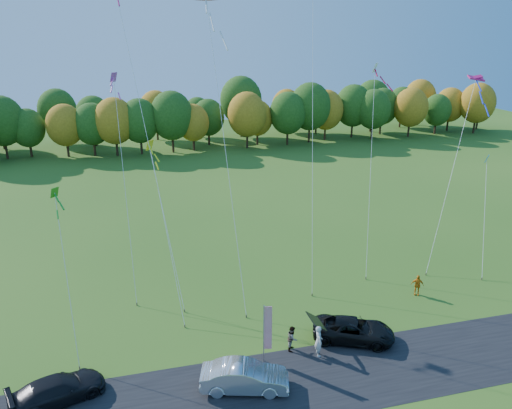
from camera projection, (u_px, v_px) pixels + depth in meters
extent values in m
plane|color=#2B5817|center=(280.00, 341.00, 31.23)|extent=(160.00, 160.00, 0.00)
cube|color=black|center=(302.00, 382.00, 27.57)|extent=(90.00, 6.00, 0.01)
imported|color=black|center=(354.00, 330.00, 31.09)|extent=(5.54, 4.20, 1.40)
imported|color=silver|center=(245.00, 377.00, 26.78)|extent=(5.01, 2.88, 1.56)
imported|color=black|center=(58.00, 390.00, 25.96)|extent=(5.17, 3.47, 1.39)
imported|color=silver|center=(319.00, 341.00, 29.55)|extent=(0.52, 0.75, 1.96)
imported|color=gray|center=(292.00, 338.00, 30.13)|extent=(0.87, 0.95, 1.58)
imported|color=orange|center=(417.00, 285.00, 36.37)|extent=(1.00, 0.76, 1.58)
cylinder|color=#999999|center=(264.00, 334.00, 28.68)|extent=(0.06, 0.06, 3.74)
cube|color=red|center=(268.00, 328.00, 28.57)|extent=(0.47, 0.12, 2.81)
cube|color=navy|center=(268.00, 312.00, 28.25)|extent=(0.46, 0.11, 0.73)
cylinder|color=#4C3F33|center=(184.00, 311.00, 34.35)|extent=(0.08, 0.08, 0.20)
cylinder|color=#4C3F33|center=(312.00, 295.00, 36.41)|extent=(0.08, 0.08, 0.20)
cylinder|color=#4C3F33|center=(246.00, 316.00, 33.68)|extent=(0.08, 0.08, 0.20)
cylinder|color=#4C3F33|center=(426.00, 274.00, 39.47)|extent=(0.08, 0.08, 0.20)
cube|color=#D8186D|center=(476.00, 78.00, 42.94)|extent=(3.15, 1.10, 1.21)
cylinder|color=#4C3F33|center=(185.00, 326.00, 32.57)|extent=(0.08, 0.08, 0.20)
cube|color=yellow|center=(150.00, 145.00, 35.65)|extent=(1.25, 1.25, 1.49)
cylinder|color=#4C3F33|center=(80.00, 368.00, 28.56)|extent=(0.08, 0.08, 0.20)
cube|color=#2F8C17|center=(55.00, 192.00, 29.45)|extent=(1.08, 1.08, 1.27)
cylinder|color=#4C3F33|center=(366.00, 278.00, 38.82)|extent=(0.08, 0.08, 0.20)
cube|color=white|center=(375.00, 68.00, 39.79)|extent=(1.28, 1.28, 1.52)
cylinder|color=#4C3F33|center=(137.00, 304.00, 35.16)|extent=(0.08, 0.08, 0.20)
cube|color=#C642B2|center=(114.00, 77.00, 36.56)|extent=(1.18, 1.18, 1.40)
cylinder|color=#4C3F33|center=(482.00, 279.00, 38.72)|extent=(0.08, 0.08, 0.20)
cube|color=#0E83C9|center=(487.00, 159.00, 40.36)|extent=(1.07, 1.07, 1.27)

